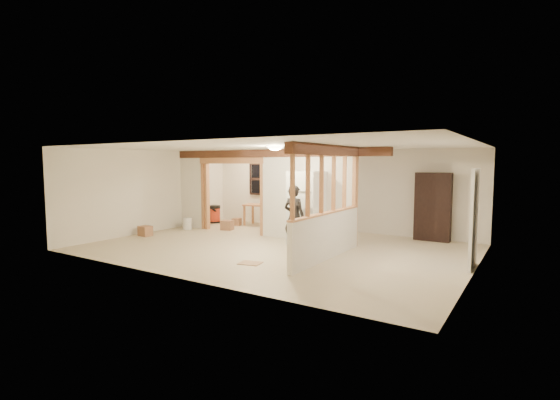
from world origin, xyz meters
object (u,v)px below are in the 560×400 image
Objects in this scene: bookshelf at (433,207)px; work_table at (261,215)px; refrigerator at (307,208)px; woman at (294,218)px; shop_vac at (214,214)px.

work_table is at bearing -176.40° from bookshelf.
refrigerator is at bearing -139.44° from bookshelf.
refrigerator is at bearing -79.09° from woman.
shop_vac is (-4.60, 1.60, -0.64)m from refrigerator.
bookshelf is at bearing -8.37° from work_table.
work_table is at bearing 145.38° from refrigerator.
woman is 3.97m from work_table.
work_table is (-2.88, 2.70, -0.43)m from woman.
refrigerator is 3.44m from work_table.
woman is at bearing -26.91° from shop_vac.
woman is 2.52× the size of shop_vac.
woman is at bearing -83.31° from refrigerator.
shop_vac is (-4.69, 2.38, -0.48)m from woman.
bookshelf is at bearing 5.21° from shop_vac.
woman reaches higher than shop_vac.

